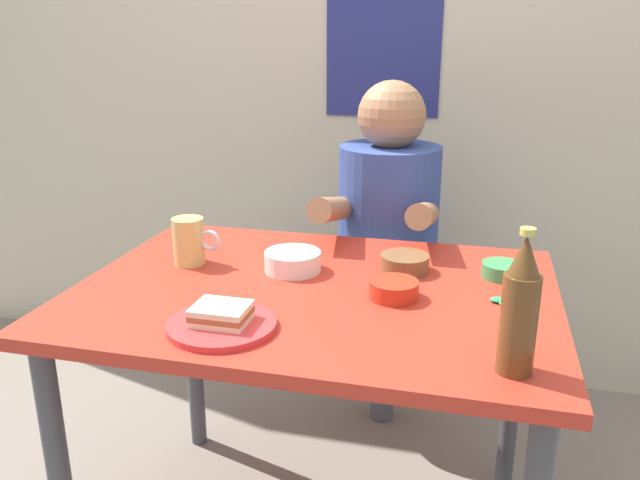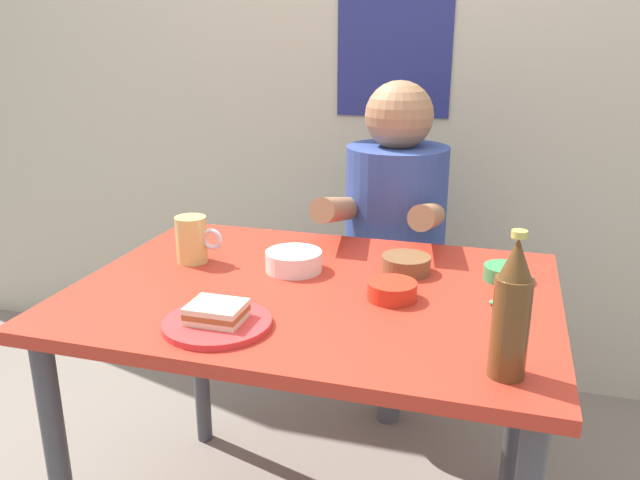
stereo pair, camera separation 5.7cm
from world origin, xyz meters
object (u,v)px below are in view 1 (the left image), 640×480
Objects in this scene: dining_table at (315,324)px; beer_bottle at (520,309)px; sandwich at (221,314)px; stool at (384,328)px; dip_bowl_green at (503,270)px; person_seated at (388,211)px; plate_orange at (222,325)px; beer_mug at (190,241)px.

beer_bottle reaches higher than dining_table.
sandwich is 0.42× the size of beer_bottle.
dip_bowl_green reaches higher than stool.
person_seated is 0.90m from sandwich.
dining_table is 0.56m from beer_bottle.
dining_table is at bearing -157.63° from dip_bowl_green.
stool is at bearing 82.75° from dining_table.
plate_orange is 0.84× the size of beer_bottle.
dining_table is at bearing -97.25° from stool.
person_seated is at bearing 82.62° from dining_table.
dining_table is 11.00× the size of dip_bowl_green.
beer_bottle reaches higher than stool.
stool is at bearing 90.00° from person_seated.
beer_bottle is (0.35, -0.92, 0.51)m from stool.
beer_bottle is at bearing -68.69° from person_seated.
beer_bottle reaches higher than plate_orange.
sandwich reaches higher than stool.
stool is 0.70m from dip_bowl_green.
beer_bottle is at bearing -3.51° from plate_orange.
plate_orange is (-0.21, -0.88, 0.40)m from stool.
dip_bowl_green is (0.42, 0.17, 0.11)m from dining_table.
plate_orange is (-0.21, -0.87, -0.02)m from person_seated.
dip_bowl_green is at bearing 7.03° from beer_mug.
person_seated is 0.56m from dip_bowl_green.
sandwich is (0.00, 0.00, 0.02)m from plate_orange.
plate_orange is 0.57m from beer_bottle.
person_seated is at bearing 127.72° from dip_bowl_green.
beer_bottle is (0.56, -0.03, 0.11)m from plate_orange.
dip_bowl_green is (-0.01, 0.46, -0.10)m from beer_bottle.
sandwich is at bearing -56.23° from beer_mug.
beer_bottle reaches higher than dip_bowl_green.
beer_mug is (-0.22, 0.33, 0.05)m from plate_orange.
sandwich is at bearing 176.49° from beer_bottle.
beer_bottle is 2.62× the size of dip_bowl_green.
dip_bowl_green is (0.34, -0.46, 0.41)m from stool.
beer_mug is at bearing -128.49° from person_seated.
dip_bowl_green is (0.55, 0.43, -0.01)m from sandwich.
plate_orange reaches higher than stool.
dining_table is 0.70m from stool.
person_seated is 6.54× the size of sandwich.
person_seated is at bearing 76.73° from plate_orange.
plate_orange is (-0.13, -0.25, 0.10)m from dining_table.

